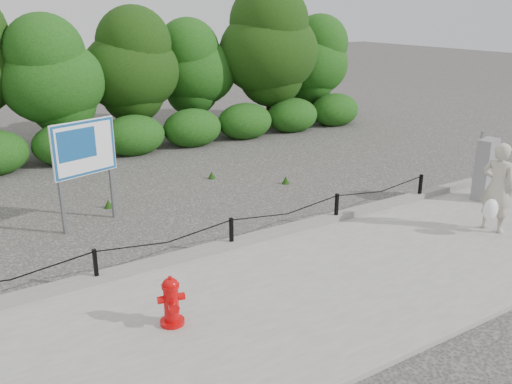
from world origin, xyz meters
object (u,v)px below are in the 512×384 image
at_px(fire_hydrant, 171,302).
at_px(advertising_sign, 84,153).
at_px(utility_cabinet, 485,169).
at_px(pedestrian, 497,189).

height_order(fire_hydrant, advertising_sign, advertising_sign).
height_order(fire_hydrant, utility_cabinet, utility_cabinet).
relative_size(pedestrian, utility_cabinet, 1.14).
bearing_deg(advertising_sign, fire_hydrant, -107.74).
relative_size(pedestrian, advertising_sign, 0.81).
bearing_deg(utility_cabinet, pedestrian, -152.04).
distance_m(pedestrian, advertising_sign, 8.15).
height_order(pedestrian, advertising_sign, advertising_sign).
distance_m(utility_cabinet, advertising_sign, 8.79).
xyz_separation_m(fire_hydrant, advertising_sign, (0.13, 4.41, 1.12)).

